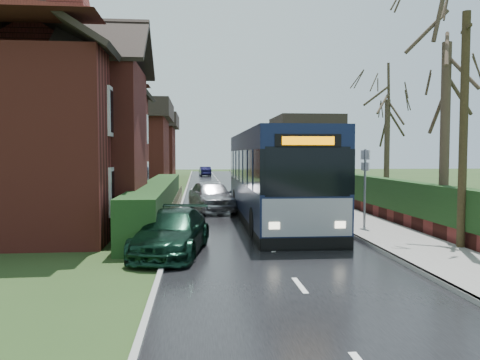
{
  "coord_description": "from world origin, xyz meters",
  "views": [
    {
      "loc": [
        -2.17,
        -15.71,
        2.84
      ],
      "look_at": [
        -0.49,
        2.71,
        1.8
      ],
      "focal_mm": 35.0,
      "sensor_mm": 36.0,
      "label": 1
    }
  ],
  "objects": [
    {
      "name": "ground",
      "position": [
        0.0,
        0.0,
        0.0
      ],
      "size": [
        140.0,
        140.0,
        0.0
      ],
      "primitive_type": "plane",
      "color": "#2B411C",
      "rests_on": "ground"
    },
    {
      "name": "road",
      "position": [
        0.0,
        10.0,
        0.01
      ],
      "size": [
        6.0,
        100.0,
        0.02
      ],
      "primitive_type": "cube",
      "color": "black",
      "rests_on": "ground"
    },
    {
      "name": "pavement",
      "position": [
        4.25,
        10.0,
        0.07
      ],
      "size": [
        2.5,
        100.0,
        0.14
      ],
      "primitive_type": "cube",
      "color": "slate",
      "rests_on": "ground"
    },
    {
      "name": "kerb_right",
      "position": [
        3.05,
        10.0,
        0.07
      ],
      "size": [
        0.12,
        100.0,
        0.14
      ],
      "primitive_type": "cube",
      "color": "gray",
      "rests_on": "ground"
    },
    {
      "name": "kerb_left",
      "position": [
        -3.05,
        10.0,
        0.05
      ],
      "size": [
        0.12,
        100.0,
        0.1
      ],
      "primitive_type": "cube",
      "color": "gray",
      "rests_on": "ground"
    },
    {
      "name": "front_hedge",
      "position": [
        -3.9,
        5.0,
        0.8
      ],
      "size": [
        1.2,
        16.0,
        1.6
      ],
      "primitive_type": "cube",
      "color": "#183313",
      "rests_on": "ground"
    },
    {
      "name": "picket_fence",
      "position": [
        -3.15,
        5.0,
        0.45
      ],
      "size": [
        0.1,
        16.0,
        0.9
      ],
      "primitive_type": null,
      "color": "tan",
      "rests_on": "ground"
    },
    {
      "name": "right_wall_hedge",
      "position": [
        5.8,
        10.0,
        1.02
      ],
      "size": [
        0.6,
        50.0,
        1.8
      ],
      "color": "maroon",
      "rests_on": "ground"
    },
    {
      "name": "brick_house",
      "position": [
        -8.73,
        4.78,
        4.38
      ],
      "size": [
        9.3,
        14.6,
        10.3
      ],
      "color": "maroon",
      "rests_on": "ground"
    },
    {
      "name": "bus",
      "position": [
        1.02,
        3.54,
        1.84
      ],
      "size": [
        2.85,
        12.23,
        3.71
      ],
      "rotation": [
        0.0,
        0.0,
        -0.0
      ],
      "color": "black",
      "rests_on": "ground"
    },
    {
      "name": "car_silver",
      "position": [
        -1.5,
        7.25,
        0.77
      ],
      "size": [
        2.58,
        4.74,
        1.53
      ],
      "primitive_type": "imported",
      "rotation": [
        0.0,
        0.0,
        0.18
      ],
      "color": "#BCBCC1",
      "rests_on": "ground"
    },
    {
      "name": "car_green",
      "position": [
        -2.9,
        -2.47,
        0.62
      ],
      "size": [
        2.4,
        4.5,
        1.24
      ],
      "primitive_type": "imported",
      "rotation": [
        0.0,
        0.0,
        -0.16
      ],
      "color": "black",
      "rests_on": "ground"
    },
    {
      "name": "car_distant",
      "position": [
        -1.21,
        43.58,
        0.61
      ],
      "size": [
        1.59,
        3.82,
        1.23
      ],
      "primitive_type": "imported",
      "rotation": [
        0.0,
        0.0,
        3.22
      ],
      "color": "black",
      "rests_on": "ground"
    },
    {
      "name": "bus_stop_sign",
      "position": [
        4.0,
        1.03,
        1.99
      ],
      "size": [
        0.21,
        0.45,
        3.01
      ],
      "rotation": [
        0.0,
        0.0,
        0.33
      ],
      "color": "slate",
      "rests_on": "ground"
    },
    {
      "name": "telegraph_pole",
      "position": [
        5.43,
        -2.91,
        3.47
      ],
      "size": [
        0.32,
        0.87,
        6.86
      ],
      "rotation": [
        0.0,
        0.0,
        -0.28
      ],
      "color": "black",
      "rests_on": "ground"
    },
    {
      "name": "tree_right_near",
      "position": [
        6.0,
        -0.87,
        6.93
      ],
      "size": [
        4.3,
        4.3,
        9.28
      ],
      "color": "#372B21",
      "rests_on": "ground"
    },
    {
      "name": "tree_right_far",
      "position": [
        9.0,
        11.05,
        6.43
      ],
      "size": [
        4.45,
        4.45,
        8.6
      ],
      "color": "#352A1F",
      "rests_on": "ground"
    },
    {
      "name": "tree_house_side",
      "position": [
        -11.1,
        10.92,
        6.82
      ],
      "size": [
        4.02,
        4.02,
        9.13
      ],
      "color": "#35271F",
      "rests_on": "ground"
    }
  ]
}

